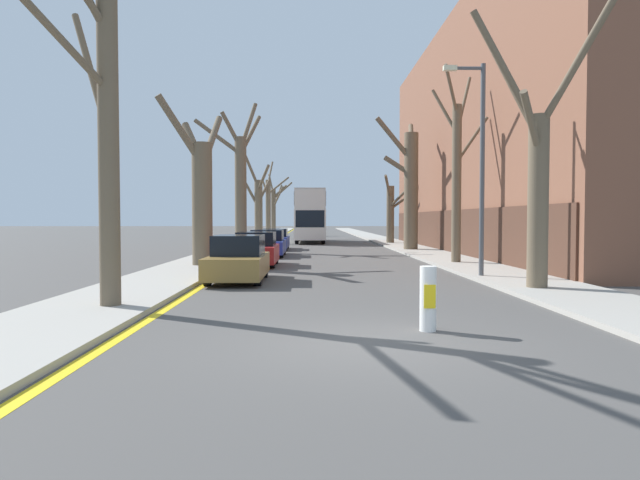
% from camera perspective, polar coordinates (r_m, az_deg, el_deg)
% --- Properties ---
extents(ground_plane, '(300.00, 300.00, 0.00)m').
position_cam_1_polar(ground_plane, '(9.29, 4.92, -10.31)').
color(ground_plane, '#4C4947').
extents(sidewalk_left, '(2.79, 120.00, 0.12)m').
position_cam_1_polar(sidewalk_left, '(59.25, -5.61, 0.23)').
color(sidewalk_left, '#A39E93').
rests_on(sidewalk_left, ground).
extents(sidewalk_right, '(2.79, 120.00, 0.12)m').
position_cam_1_polar(sidewalk_right, '(59.44, 5.48, 0.24)').
color(sidewalk_right, '#A39E93').
rests_on(sidewalk_right, ground).
extents(building_facade_right, '(10.08, 35.00, 13.86)m').
position_cam_1_polar(building_facade_right, '(36.87, 20.08, 9.66)').
color(building_facade_right, brown).
rests_on(building_facade_right, ground).
extents(kerb_line_stripe, '(0.24, 120.00, 0.01)m').
position_cam_1_polar(kerb_line_stripe, '(59.15, -4.08, 0.18)').
color(kerb_line_stripe, yellow).
rests_on(kerb_line_stripe, ground).
extents(street_tree_left_0, '(1.81, 3.88, 9.14)m').
position_cam_1_polar(street_tree_left_0, '(13.30, -21.17, 11.34)').
color(street_tree_left_0, brown).
rests_on(street_tree_left_0, ground).
extents(street_tree_left_1, '(2.11, 4.08, 6.88)m').
position_cam_1_polar(street_tree_left_1, '(23.97, -11.80, 4.59)').
color(street_tree_left_1, brown).
rests_on(street_tree_left_1, ground).
extents(street_tree_left_2, '(3.92, 3.17, 9.23)m').
position_cam_1_polar(street_tree_left_2, '(35.18, -7.99, 5.66)').
color(street_tree_left_2, brown).
rests_on(street_tree_left_2, ground).
extents(street_tree_left_3, '(2.94, 4.92, 7.50)m').
position_cam_1_polar(street_tree_left_3, '(46.91, -6.22, 3.53)').
color(street_tree_left_3, brown).
rests_on(street_tree_left_3, ground).
extents(street_tree_left_4, '(2.68, 3.05, 7.99)m').
position_cam_1_polar(street_tree_left_4, '(58.16, -5.14, 3.48)').
color(street_tree_left_4, brown).
rests_on(street_tree_left_4, ground).
extents(street_tree_left_5, '(2.88, 3.82, 7.37)m').
position_cam_1_polar(street_tree_left_5, '(69.37, -4.57, 3.26)').
color(street_tree_left_5, brown).
rests_on(street_tree_left_5, ground).
extents(street_tree_right_0, '(3.31, 2.17, 7.59)m').
position_cam_1_polar(street_tree_right_0, '(16.68, 20.86, 6.02)').
color(street_tree_right_0, brown).
rests_on(street_tree_right_0, ground).
extents(street_tree_right_1, '(2.68, 2.70, 8.46)m').
position_cam_1_polar(street_tree_right_1, '(25.72, 13.53, 6.47)').
color(street_tree_right_1, brown).
rests_on(street_tree_right_1, ground).
extents(street_tree_right_2, '(2.76, 2.38, 8.30)m').
position_cam_1_polar(street_tree_right_2, '(36.05, 8.97, 5.28)').
color(street_tree_right_2, brown).
rests_on(street_tree_right_2, ground).
extents(street_tree_right_3, '(3.66, 2.95, 5.39)m').
position_cam_1_polar(street_tree_right_3, '(45.50, 7.25, 2.93)').
color(street_tree_right_3, brown).
rests_on(street_tree_right_3, ground).
extents(double_decker_bus, '(2.50, 10.35, 4.41)m').
position_cam_1_polar(double_decker_bus, '(48.84, -1.00, 2.69)').
color(double_decker_bus, silver).
rests_on(double_decker_bus, ground).
extents(parked_car_0, '(1.73, 4.07, 1.48)m').
position_cam_1_polar(parked_car_0, '(18.46, -8.18, -1.97)').
color(parked_car_0, olive).
rests_on(parked_car_0, ground).
extents(parked_car_1, '(1.77, 3.91, 1.44)m').
position_cam_1_polar(parked_car_1, '(24.44, -6.41, -0.99)').
color(parked_car_1, maroon).
rests_on(parked_car_1, ground).
extents(parked_car_2, '(1.86, 4.55, 1.41)m').
position_cam_1_polar(parked_car_2, '(30.83, -5.28, -0.36)').
color(parked_car_2, navy).
rests_on(parked_car_2, ground).
extents(parked_car_3, '(1.75, 4.58, 1.36)m').
position_cam_1_polar(parked_car_3, '(37.28, -4.53, 0.04)').
color(parked_car_3, navy).
rests_on(parked_car_3, ground).
extents(lamp_post, '(1.40, 0.20, 7.11)m').
position_cam_1_polar(lamp_post, '(19.74, 15.62, 7.87)').
color(lamp_post, '#4C4F54').
rests_on(lamp_post, ground).
extents(traffic_bollard, '(0.30, 0.31, 1.16)m').
position_cam_1_polar(traffic_bollard, '(10.37, 10.75, -5.78)').
color(traffic_bollard, white).
rests_on(traffic_bollard, ground).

